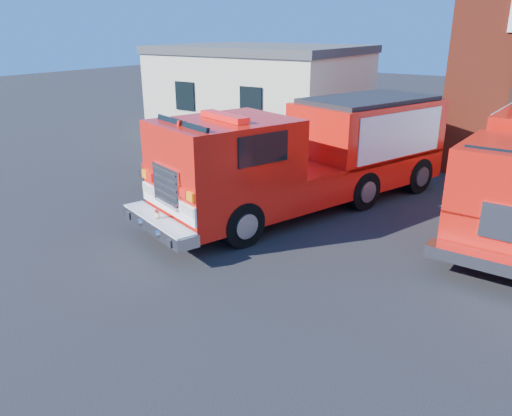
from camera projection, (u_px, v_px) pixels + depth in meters
The scene contains 4 objects.
ground at pixel (281, 242), 13.01m from camera, with size 100.00×100.00×0.00m, color black.
side_building at pixel (262, 87), 27.10m from camera, with size 10.20×8.20×4.35m.
fire_engine at pixel (311, 154), 15.07m from camera, with size 6.10×10.70×3.18m.
pickup_truck at pixel (213, 147), 19.14m from camera, with size 2.59×6.17×1.97m.
Camera 1 is at (6.02, -10.31, 5.28)m, focal length 35.00 mm.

